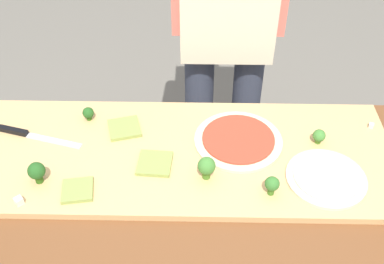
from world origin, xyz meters
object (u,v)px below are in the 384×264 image
Objects in this scene: prep_table at (200,198)px; cheese_crumble_b at (371,125)px; broccoli_floret_center_right at (88,113)px; chefs_knife at (26,134)px; broccoli_floret_back_right at (207,167)px; pizza_slice_center at (155,163)px; pizza_whole_tomato_red at (238,140)px; broccoli_floret_back_left at (319,136)px; broccoli_floret_front_right at (37,171)px; broccoli_floret_back_mid at (272,184)px; pizza_slice_near_right at (124,128)px; cheese_crumble_a at (19,201)px; pizza_whole_cheese_artichoke at (326,178)px; pizza_slice_far_right at (77,190)px.

cheese_crumble_b is at bearing 20.10° from prep_table.
chefs_knife is at bearing -156.19° from broccoli_floret_center_right.
broccoli_floret_center_right is 0.65× the size of broccoli_floret_back_right.
broccoli_floret_back_right reaches higher than broccoli_floret_center_right.
pizza_slice_center is at bearing 163.05° from broccoli_floret_back_right.
broccoli_floret_back_left reaches higher than pizza_whole_tomato_red.
broccoli_floret_front_right reaches higher than prep_table.
cheese_crumble_b is at bearing 23.24° from broccoli_floret_back_right.
broccoli_floret_back_left is (0.36, 0.12, 0.15)m from prep_table.
pizza_slice_center is 0.33m from broccoli_floret_front_right.
broccoli_floret_back_left is 0.27m from broccoli_floret_back_mid.
broccoli_floret_front_right is (-0.21, -0.23, 0.03)m from pizza_slice_near_right.
broccoli_floret_back_right is at bearing -16.95° from pizza_slice_center.
broccoli_floret_front_right is 1.13× the size of broccoli_floret_back_mid.
broccoli_floret_center_right is at bearing 158.44° from pizza_slice_near_right.
broccoli_floret_back_right is 4.97× the size of cheese_crumble_b.
pizza_whole_tomato_red is 2.77× the size of pizza_slice_center.
pizza_slice_center is 0.39m from cheese_crumble_a.
broccoli_floret_back_mid reaches higher than pizza_whole_tomato_red.
broccoli_floret_front_right reaches higher than cheese_crumble_a.
broccoli_floret_back_right is (0.15, -0.05, 0.04)m from pizza_slice_center.
broccoli_floret_back_right reaches higher than broccoli_floret_front_right.
pizza_whole_cheese_artichoke is 3.78× the size of broccoli_floret_back_mid.
chefs_knife is 1.06× the size of pizza_whole_tomato_red.
pizza_slice_near_right is at bearing 125.34° from pizza_slice_center.
pizza_whole_cheese_artichoke is 10.98× the size of cheese_crumble_a.
cheese_crumble_b is (0.89, 0.29, 0.00)m from pizza_slice_far_right.
pizza_whole_tomato_red is 0.36m from pizza_slice_near_right.
prep_table is 0.17m from broccoli_floret_back_right.
broccoli_floret_back_right reaches higher than broccoli_floret_back_left.
broccoli_floret_center_right is at bearing 70.82° from cheese_crumble_a.
pizza_slice_center is 1.63× the size of broccoli_floret_back_mid.
broccoli_floret_back_mid reaches higher than broccoli_floret_back_left.
pizza_slice_near_right is 2.01× the size of broccoli_floret_back_left.
pizza_slice_center is 0.16m from broccoli_floret_back_right.
pizza_whole_tomato_red is at bearing -169.90° from cheese_crumble_b.
broccoli_floret_center_right is 0.96× the size of broccoli_floret_back_left.
pizza_slice_far_right is (-0.46, -0.21, -0.00)m from pizza_whole_tomato_red.
broccoli_floret_back_right reaches higher than cheese_crumble_b.
broccoli_floret_back_left is at bearing 0.18° from pizza_whole_tomato_red.
pizza_slice_far_right is 1.74× the size of broccoli_floret_back_left.
pizza_whole_tomato_red is at bearing 46.89° from prep_table.
pizza_whole_cheese_artichoke is at bearing -0.39° from broccoli_floret_back_right.
chefs_knife is 0.31m from pizza_slice_near_right.
broccoli_floret_back_mid is (0.65, -0.03, -0.00)m from broccoli_floret_front_right.
pizza_whole_tomato_red is 3.78× the size of broccoli_floret_back_right.
pizza_whole_cheese_artichoke is at bearing -32.44° from pizza_whole_tomato_red.
broccoli_floret_back_right is (0.38, -0.25, 0.02)m from broccoli_floret_center_right.
pizza_slice_near_right and pizza_slice_far_right have the same top height.
broccoli_floret_back_left is 0.81× the size of broccoli_floret_back_mid.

